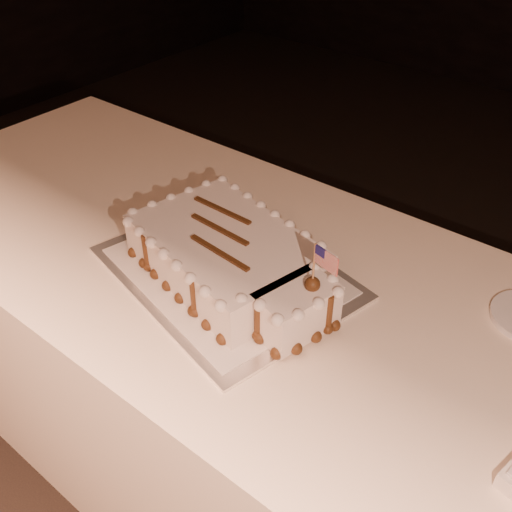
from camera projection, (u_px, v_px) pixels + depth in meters
The scene contains 4 objects.
banquet_table at pixel (304, 417), 1.36m from camera, with size 2.40×0.80×0.75m, color #FFE2C5.
cake_board at pixel (226, 272), 1.20m from camera, with size 0.51×0.38×0.01m, color white.
doily at pixel (226, 270), 1.20m from camera, with size 0.45×0.35×0.00m, color silver.
sheet_cake at pixel (233, 259), 1.15m from camera, with size 0.50×0.35×0.19m.
Camera 1 is at (0.44, -0.14, 1.51)m, focal length 40.00 mm.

